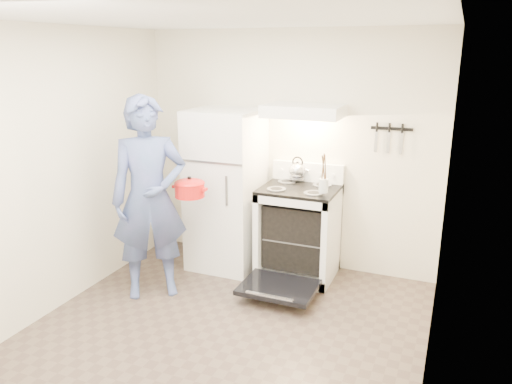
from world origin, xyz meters
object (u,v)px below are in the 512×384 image
tea_kettle (297,169)px  person (149,199)px  stove_body (298,233)px  dutch_oven (190,190)px  refrigerator (226,190)px

tea_kettle → person: 1.57m
stove_body → person: 1.56m
dutch_oven → stove_body: bearing=39.3°
person → dutch_oven: 0.38m
dutch_oven → tea_kettle: bearing=50.5°
refrigerator → stove_body: refrigerator is taller
person → dutch_oven: size_ratio=5.42×
refrigerator → tea_kettle: size_ratio=6.39×
stove_body → tea_kettle: 0.67m
stove_body → dutch_oven: bearing=-140.7°
tea_kettle → person: size_ratio=0.14×
stove_body → person: (-1.17, -0.92, 0.49)m
refrigerator → person: 0.97m
tea_kettle → dutch_oven: (-0.76, -0.92, -0.06)m
tea_kettle → dutch_oven: tea_kettle is taller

